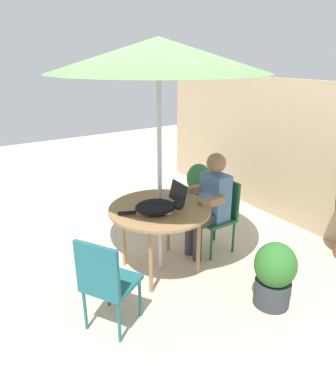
% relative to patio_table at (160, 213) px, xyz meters
% --- Properties ---
extents(ground_plane, '(14.00, 14.00, 0.00)m').
position_rel_patio_table_xyz_m(ground_plane, '(0.00, 0.00, -0.69)').
color(ground_plane, beige).
extents(fence_back, '(5.55, 0.08, 1.93)m').
position_rel_patio_table_xyz_m(fence_back, '(0.00, 2.18, 0.28)').
color(fence_back, tan).
rests_on(fence_back, ground).
extents(patio_table, '(1.06, 1.06, 0.75)m').
position_rel_patio_table_xyz_m(patio_table, '(0.00, 0.00, 0.00)').
color(patio_table, '#9E754C').
rests_on(patio_table, ground).
extents(patio_umbrella, '(2.01, 2.01, 2.37)m').
position_rel_patio_table_xyz_m(patio_umbrella, '(0.00, 0.00, 1.53)').
color(patio_umbrella, '#B7B7BC').
rests_on(patio_umbrella, ground).
extents(chair_occupied, '(0.40, 0.40, 0.87)m').
position_rel_patio_table_xyz_m(chair_occupied, '(0.00, 0.83, -0.18)').
color(chair_occupied, '#194C2D').
rests_on(chair_occupied, ground).
extents(chair_empty, '(0.55, 0.55, 0.87)m').
position_rel_patio_table_xyz_m(chair_empty, '(0.52, -0.86, -0.18)').
color(chair_empty, '#1E606B').
rests_on(chair_empty, ground).
extents(person_seated, '(0.48, 0.48, 1.21)m').
position_rel_patio_table_xyz_m(person_seated, '(0.00, 0.68, -0.01)').
color(person_seated, '#4C72A5').
rests_on(person_seated, ground).
extents(laptop, '(0.31, 0.27, 0.21)m').
position_rel_patio_table_xyz_m(laptop, '(-0.01, 0.19, 0.12)').
color(laptop, gray).
rests_on(laptop, patio_table).
extents(cat, '(0.39, 0.58, 0.17)m').
position_rel_patio_table_xyz_m(cat, '(0.15, -0.11, 0.14)').
color(cat, black).
rests_on(cat, patio_table).
extents(potted_plant_by_chair, '(0.39, 0.39, 0.64)m').
position_rel_patio_table_xyz_m(potted_plant_by_chair, '(1.07, 0.57, -0.35)').
color(potted_plant_by_chair, '#33383D').
rests_on(potted_plant_by_chair, ground).
extents(potted_plant_corner, '(0.35, 0.35, 0.75)m').
position_rel_patio_table_xyz_m(potted_plant_corner, '(-0.99, 1.29, -0.28)').
color(potted_plant_corner, '#33383D').
rests_on(potted_plant_corner, ground).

